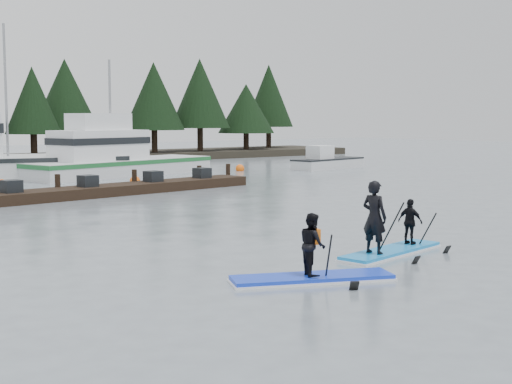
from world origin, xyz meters
TOP-DOWN VIEW (x-y plane):
  - ground at (0.00, 0.00)m, footprint 160.00×160.00m
  - fishing_boat_medium at (5.49, 27.24)m, footprint 12.77×6.41m
  - skiff at (19.78, 24.03)m, footprint 6.15×2.81m
  - floating_dock at (1.36, 17.54)m, footprint 13.49×3.59m
  - buoy_b at (-2.31, 23.63)m, footprint 0.55×0.55m
  - buoy_d at (3.83, 21.47)m, footprint 0.55×0.55m
  - buoy_c at (13.65, 25.78)m, footprint 0.56×0.56m
  - paddleboard_solo at (-3.59, -0.69)m, footprint 3.44×2.11m
  - paddleboard_duo at (-0.14, 0.35)m, footprint 3.58×1.53m

SIDE VIEW (x-z plane):
  - ground at x=0.00m, z-range 0.00..0.00m
  - buoy_b at x=-2.31m, z-range -0.28..0.28m
  - buoy_d at x=3.83m, z-range -0.28..0.28m
  - buoy_c at x=13.65m, z-range -0.28..0.28m
  - floating_dock at x=1.36m, z-range 0.00..0.45m
  - skiff at x=19.78m, z-range 0.00..0.69m
  - paddleboard_solo at x=-3.59m, z-range -0.47..1.40m
  - fishing_boat_medium at x=5.49m, z-range -3.29..4.33m
  - paddleboard_duo at x=-0.14m, z-range -0.55..1.83m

